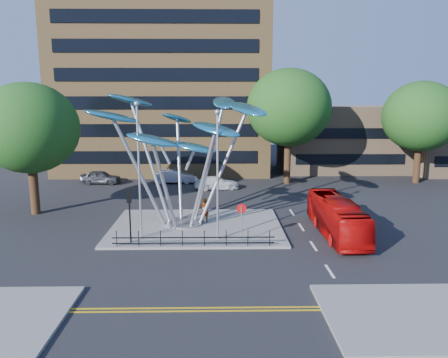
{
  "coord_description": "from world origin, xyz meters",
  "views": [
    {
      "loc": [
        0.44,
        -23.95,
        9.27
      ],
      "look_at": [
        0.92,
        4.0,
        3.92
      ],
      "focal_mm": 35.0,
      "sensor_mm": 36.0,
      "label": 1
    }
  ],
  "objects_px": {
    "tree_far": "(421,116)",
    "leaf_sculpture": "(181,130)",
    "tree_left": "(29,128)",
    "street_lamp_right": "(218,164)",
    "pedestrian": "(204,210)",
    "tree_right": "(289,108)",
    "traffic_light_island": "(129,204)",
    "street_lamp_left": "(139,158)",
    "parked_car_left": "(101,177)",
    "parked_car_right": "(217,183)",
    "no_entry_sign_island": "(242,216)",
    "parked_car_mid": "(175,176)",
    "red_bus": "(336,217)"
  },
  "relations": [
    {
      "from": "parked_car_right",
      "to": "leaf_sculpture",
      "type": "bearing_deg",
      "value": 159.86
    },
    {
      "from": "tree_right",
      "to": "traffic_light_island",
      "type": "xyz_separation_m",
      "value": [
        -13.0,
        -19.5,
        -5.42
      ]
    },
    {
      "from": "parked_car_left",
      "to": "red_bus",
      "type": "bearing_deg",
      "value": -126.57
    },
    {
      "from": "parked_car_right",
      "to": "red_bus",
      "type": "bearing_deg",
      "value": -160.04
    },
    {
      "from": "pedestrian",
      "to": "parked_car_left",
      "type": "height_order",
      "value": "pedestrian"
    },
    {
      "from": "street_lamp_left",
      "to": "parked_car_mid",
      "type": "bearing_deg",
      "value": 88.66
    },
    {
      "from": "street_lamp_left",
      "to": "parked_car_left",
      "type": "xyz_separation_m",
      "value": [
        -7.43,
        18.45,
        -4.64
      ]
    },
    {
      "from": "tree_left",
      "to": "parked_car_left",
      "type": "relative_size",
      "value": 2.44
    },
    {
      "from": "red_bus",
      "to": "pedestrian",
      "type": "height_order",
      "value": "red_bus"
    },
    {
      "from": "parked_car_left",
      "to": "parked_car_mid",
      "type": "distance_m",
      "value": 7.87
    },
    {
      "from": "tree_left",
      "to": "street_lamp_left",
      "type": "relative_size",
      "value": 1.17
    },
    {
      "from": "tree_right",
      "to": "pedestrian",
      "type": "height_order",
      "value": "tree_right"
    },
    {
      "from": "tree_left",
      "to": "street_lamp_right",
      "type": "height_order",
      "value": "tree_left"
    },
    {
      "from": "tree_left",
      "to": "street_lamp_right",
      "type": "relative_size",
      "value": 1.24
    },
    {
      "from": "tree_left",
      "to": "traffic_light_island",
      "type": "bearing_deg",
      "value": -39.81
    },
    {
      "from": "no_entry_sign_island",
      "to": "pedestrian",
      "type": "bearing_deg",
      "value": 119.58
    },
    {
      "from": "tree_right",
      "to": "leaf_sculpture",
      "type": "height_order",
      "value": "tree_right"
    },
    {
      "from": "tree_far",
      "to": "parked_car_mid",
      "type": "relative_size",
      "value": 2.41
    },
    {
      "from": "street_lamp_right",
      "to": "no_entry_sign_island",
      "type": "xyz_separation_m",
      "value": [
        1.5,
        -0.48,
        -3.28
      ]
    },
    {
      "from": "pedestrian",
      "to": "tree_right",
      "type": "bearing_deg",
      "value": -131.37
    },
    {
      "from": "tree_left",
      "to": "tree_far",
      "type": "xyz_separation_m",
      "value": [
        36.0,
        12.0,
        0.31
      ]
    },
    {
      "from": "parked_car_left",
      "to": "no_entry_sign_island",
      "type": "bearing_deg",
      "value": -140.03
    },
    {
      "from": "parked_car_right",
      "to": "tree_left",
      "type": "bearing_deg",
      "value": 113.33
    },
    {
      "from": "red_bus",
      "to": "traffic_light_island",
      "type": "bearing_deg",
      "value": -173.0
    },
    {
      "from": "street_lamp_right",
      "to": "parked_car_mid",
      "type": "xyz_separation_m",
      "value": [
        -4.56,
        19.16,
        -4.36
      ]
    },
    {
      "from": "leaf_sculpture",
      "to": "traffic_light_island",
      "type": "xyz_separation_m",
      "value": [
        -2.93,
        -4.18,
        -4.26
      ]
    },
    {
      "from": "street_lamp_right",
      "to": "red_bus",
      "type": "height_order",
      "value": "street_lamp_right"
    },
    {
      "from": "tree_left",
      "to": "parked_car_mid",
      "type": "xyz_separation_m",
      "value": [
        9.94,
        12.16,
        -6.06
      ]
    },
    {
      "from": "traffic_light_island",
      "to": "parked_car_mid",
      "type": "distance_m",
      "value": 19.78
    },
    {
      "from": "tree_far",
      "to": "street_lamp_left",
      "type": "xyz_separation_m",
      "value": [
        -26.5,
        -18.5,
        -1.75
      ]
    },
    {
      "from": "tree_left",
      "to": "parked_car_right",
      "type": "bearing_deg",
      "value": 32.01
    },
    {
      "from": "no_entry_sign_island",
      "to": "pedestrian",
      "type": "relative_size",
      "value": 1.36
    },
    {
      "from": "tree_far",
      "to": "leaf_sculpture",
      "type": "height_order",
      "value": "tree_far"
    },
    {
      "from": "red_bus",
      "to": "parked_car_right",
      "type": "relative_size",
      "value": 1.99
    },
    {
      "from": "no_entry_sign_island",
      "to": "red_bus",
      "type": "bearing_deg",
      "value": 14.94
    },
    {
      "from": "street_lamp_right",
      "to": "parked_car_right",
      "type": "xyz_separation_m",
      "value": [
        -0.06,
        16.02,
        -4.45
      ]
    },
    {
      "from": "tree_right",
      "to": "parked_car_left",
      "type": "xyz_separation_m",
      "value": [
        -19.93,
        -0.05,
        -7.32
      ]
    },
    {
      "from": "street_lamp_right",
      "to": "parked_car_right",
      "type": "bearing_deg",
      "value": 90.23
    },
    {
      "from": "street_lamp_left",
      "to": "parked_car_right",
      "type": "distance_m",
      "value": 16.95
    },
    {
      "from": "tree_right",
      "to": "parked_car_left",
      "type": "height_order",
      "value": "tree_right"
    },
    {
      "from": "street_lamp_right",
      "to": "traffic_light_island",
      "type": "height_order",
      "value": "street_lamp_right"
    },
    {
      "from": "traffic_light_island",
      "to": "red_bus",
      "type": "relative_size",
      "value": 0.38
    },
    {
      "from": "red_bus",
      "to": "pedestrian",
      "type": "relative_size",
      "value": 4.92
    },
    {
      "from": "tree_left",
      "to": "parked_car_right",
      "type": "distance_m",
      "value": 18.1
    },
    {
      "from": "leaf_sculpture",
      "to": "traffic_light_island",
      "type": "height_order",
      "value": "leaf_sculpture"
    },
    {
      "from": "leaf_sculpture",
      "to": "parked_car_right",
      "type": "distance_m",
      "value": 14.05
    },
    {
      "from": "street_lamp_right",
      "to": "traffic_light_island",
      "type": "distance_m",
      "value": 6.05
    },
    {
      "from": "street_lamp_left",
      "to": "no_entry_sign_island",
      "type": "distance_m",
      "value": 7.47
    },
    {
      "from": "tree_right",
      "to": "street_lamp_left",
      "type": "relative_size",
      "value": 1.38
    },
    {
      "from": "parked_car_left",
      "to": "tree_left",
      "type": "bearing_deg",
      "value": 174.53
    }
  ]
}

